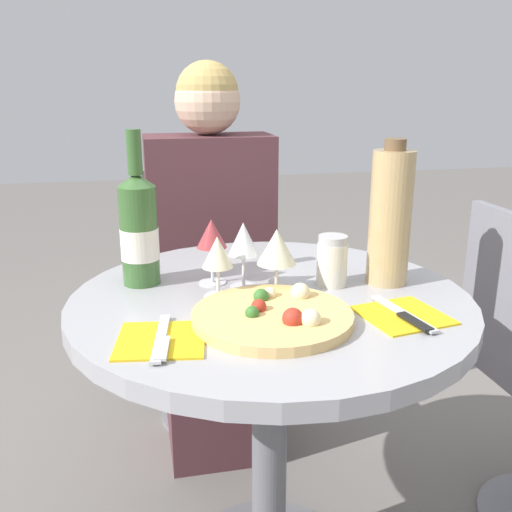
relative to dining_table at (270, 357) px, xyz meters
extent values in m
cylinder|color=slate|center=(0.00, 0.00, -0.22)|extent=(0.08, 0.08, 0.65)
cylinder|color=#9E9EA3|center=(0.00, 0.00, 0.13)|extent=(0.84, 0.84, 0.04)
cylinder|color=slate|center=(-0.03, 0.70, -0.56)|extent=(0.37, 0.37, 0.01)
cylinder|color=slate|center=(-0.03, 0.70, -0.35)|extent=(0.06, 0.06, 0.43)
cube|color=slate|center=(-0.03, 0.70, -0.12)|extent=(0.42, 0.42, 0.03)
cube|color=slate|center=(-0.03, 0.90, 0.09)|extent=(0.42, 0.02, 0.39)
cube|color=#512D33|center=(-0.03, 0.54, -0.34)|extent=(0.34, 0.32, 0.46)
cube|color=#512D33|center=(-0.03, 0.70, 0.15)|extent=(0.40, 0.20, 0.52)
sphere|color=#DBB293|center=(-0.03, 0.70, 0.51)|extent=(0.20, 0.20, 0.20)
sphere|color=tan|center=(-0.03, 0.70, 0.54)|extent=(0.19, 0.19, 0.19)
cylinder|color=#DBB26B|center=(-0.03, -0.14, 0.15)|extent=(0.30, 0.30, 0.02)
sphere|color=#B22D1E|center=(-0.05, -0.12, 0.17)|extent=(0.03, 0.03, 0.03)
sphere|color=beige|center=(0.02, -0.20, 0.17)|extent=(0.04, 0.04, 0.04)
sphere|color=#B22D1E|center=(-0.01, -0.19, 0.17)|extent=(0.04, 0.04, 0.04)
sphere|color=beige|center=(0.04, -0.07, 0.17)|extent=(0.04, 0.04, 0.04)
sphere|color=#336B28|center=(-0.04, -0.07, 0.17)|extent=(0.03, 0.03, 0.03)
sphere|color=#336B28|center=(-0.07, -0.14, 0.17)|extent=(0.03, 0.03, 0.03)
sphere|color=beige|center=(-0.02, -0.06, 0.17)|extent=(0.03, 0.03, 0.03)
cylinder|color=#38602D|center=(-0.26, 0.13, 0.25)|extent=(0.08, 0.08, 0.22)
cone|color=#38602D|center=(-0.26, 0.13, 0.37)|extent=(0.08, 0.08, 0.03)
cylinder|color=#38602D|center=(-0.26, 0.13, 0.43)|extent=(0.03, 0.03, 0.09)
cylinder|color=silver|center=(-0.26, 0.13, 0.23)|extent=(0.08, 0.08, 0.07)
cylinder|color=tan|center=(0.27, 0.03, 0.29)|extent=(0.09, 0.09, 0.29)
cylinder|color=brown|center=(0.27, 0.03, 0.45)|extent=(0.05, 0.05, 0.02)
cylinder|color=silver|center=(0.15, 0.03, 0.19)|extent=(0.07, 0.07, 0.09)
cylinder|color=#B2B2B7|center=(0.15, 0.03, 0.25)|extent=(0.06, 0.06, 0.02)
cylinder|color=silver|center=(-0.11, 0.01, 0.15)|extent=(0.06, 0.06, 0.00)
cylinder|color=silver|center=(-0.11, 0.01, 0.18)|extent=(0.01, 0.01, 0.06)
cone|color=beige|center=(-0.11, 0.01, 0.24)|extent=(0.06, 0.06, 0.06)
cylinder|color=silver|center=(-0.11, 0.10, 0.15)|extent=(0.06, 0.06, 0.00)
cylinder|color=silver|center=(-0.11, 0.10, 0.19)|extent=(0.01, 0.01, 0.08)
cone|color=#9E383D|center=(-0.11, 0.10, 0.26)|extent=(0.07, 0.07, 0.06)
cylinder|color=silver|center=(0.02, 0.01, 0.15)|extent=(0.06, 0.06, 0.00)
cylinder|color=silver|center=(0.02, 0.01, 0.18)|extent=(0.01, 0.01, 0.06)
cone|color=beige|center=(0.02, 0.01, 0.25)|extent=(0.08, 0.08, 0.07)
cylinder|color=silver|center=(-0.05, 0.06, 0.15)|extent=(0.06, 0.06, 0.00)
cylinder|color=silver|center=(-0.05, 0.06, 0.18)|extent=(0.01, 0.01, 0.07)
cone|color=silver|center=(-0.05, 0.06, 0.25)|extent=(0.07, 0.07, 0.07)
cube|color=gold|center=(-0.24, -0.17, 0.15)|extent=(0.17, 0.17, 0.00)
cube|color=silver|center=(-0.24, -0.17, 0.15)|extent=(0.04, 0.19, 0.00)
cube|color=silver|center=(-0.24, -0.22, 0.15)|extent=(0.03, 0.09, 0.00)
cube|color=gold|center=(0.22, -0.16, 0.15)|extent=(0.17, 0.17, 0.00)
cube|color=silver|center=(0.22, -0.16, 0.15)|extent=(0.05, 0.19, 0.00)
cube|color=black|center=(0.22, -0.21, 0.15)|extent=(0.03, 0.09, 0.00)
camera|label=1|loc=(-0.26, -1.08, 0.57)|focal=40.00mm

